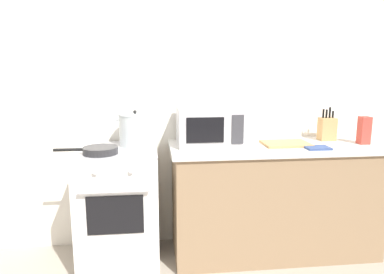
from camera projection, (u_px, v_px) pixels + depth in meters
The scene contains 11 objects.
back_wall at pixel (196, 100), 3.09m from camera, with size 4.40×0.10×2.50m, color silver.
lower_cabinet_right at pixel (274, 201), 2.97m from camera, with size 1.64×0.56×0.88m, color #8C7051.
countertop_right at pixel (276, 147), 2.88m from camera, with size 1.70×0.60×0.04m, color beige.
stove at pixel (119, 207), 2.80m from camera, with size 0.60×0.64×0.92m.
stock_pot at pixel (135, 130), 2.82m from camera, with size 0.34×0.26×0.28m.
frying_pan at pixel (100, 150), 2.56m from camera, with size 0.45×0.25×0.05m.
microwave at pixel (209, 126), 2.84m from camera, with size 0.50×0.37×0.30m.
cutting_board at pixel (286, 144), 2.86m from camera, with size 0.36×0.26×0.02m, color tan.
knife_block at pixel (327, 129), 3.02m from camera, with size 0.13×0.10×0.28m.
pasta_box at pixel (364, 130), 2.88m from camera, with size 0.08×0.08×0.22m, color #B73D33.
oven_mitt at pixel (317, 148), 2.72m from camera, with size 0.18×0.14×0.02m, color #33477A.
Camera 1 is at (-0.09, -2.09, 1.53)m, focal length 33.76 mm.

